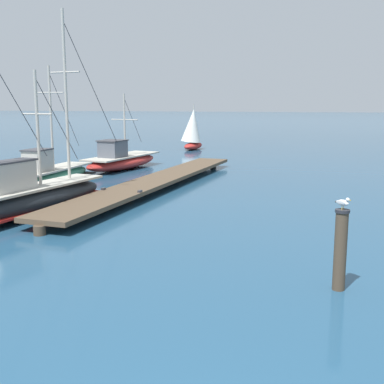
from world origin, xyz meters
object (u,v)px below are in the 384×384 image
at_px(mooring_piling, 340,248).
at_px(distant_sailboat, 192,130).
at_px(fishing_boat_1, 49,175).
at_px(perched_seagull, 343,202).
at_px(fishing_boat_0, 121,160).
at_px(fishing_boat_2, 32,196).

xyz_separation_m(mooring_piling, distant_sailboat, (-10.51, 29.35, 0.70)).
height_order(fishing_boat_1, perched_seagull, fishing_boat_1).
height_order(mooring_piling, perched_seagull, perched_seagull).
distance_m(fishing_boat_0, fishing_boat_2, 12.01).
relative_size(mooring_piling, distant_sailboat, 0.46).
xyz_separation_m(fishing_boat_2, perched_seagull, (10.07, -4.71, 1.22)).
relative_size(fishing_boat_2, perched_seagull, 28.17).
bearing_deg(fishing_boat_1, fishing_boat_0, 80.11).
bearing_deg(perched_seagull, mooring_piling, -42.74).
relative_size(fishing_boat_1, distant_sailboat, 1.72).
height_order(fishing_boat_0, mooring_piling, fishing_boat_0).
bearing_deg(fishing_boat_1, mooring_piling, -39.23).
bearing_deg(fishing_boat_0, fishing_boat_2, -82.62).
bearing_deg(mooring_piling, perched_seagull, 137.26).
bearing_deg(mooring_piling, distant_sailboat, 109.70).
xyz_separation_m(fishing_boat_1, perched_seagull, (12.70, -10.37, 1.35)).
relative_size(perched_seagull, distant_sailboat, 0.08).
relative_size(fishing_boat_1, mooring_piling, 3.71).
bearing_deg(fishing_boat_0, perched_seagull, -55.07).
relative_size(mooring_piling, perched_seagull, 5.55).
bearing_deg(fishing_boat_1, distant_sailboat, 83.40).
height_order(perched_seagull, distant_sailboat, distant_sailboat).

